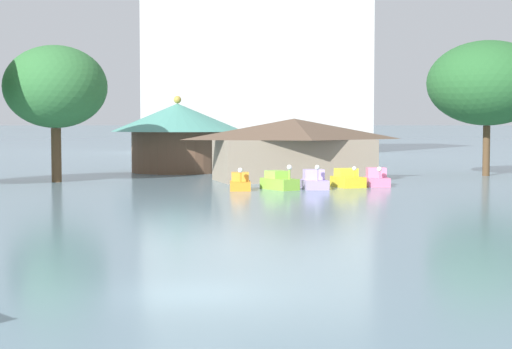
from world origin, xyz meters
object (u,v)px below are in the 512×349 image
(pedal_boat_yellow, at_px, (348,180))
(boathouse, at_px, (294,148))
(pedal_boat_lime, at_px, (279,182))
(shoreline_tree_mid, at_px, (55,87))
(pedal_boat_lavender, at_px, (314,181))
(background_building_block, at_px, (253,61))
(pedal_boat_orange, at_px, (240,183))
(shoreline_tree_right, at_px, (487,83))
(pedal_boat_pink, at_px, (377,179))
(green_roof_pavilion, at_px, (178,132))

(pedal_boat_yellow, bearing_deg, boathouse, -171.76)
(pedal_boat_lime, relative_size, shoreline_tree_mid, 0.30)
(pedal_boat_lavender, height_order, background_building_block, background_building_block)
(pedal_boat_orange, height_order, background_building_block, background_building_block)
(pedal_boat_lavender, height_order, shoreline_tree_right, shoreline_tree_right)
(pedal_boat_lime, height_order, pedal_boat_yellow, pedal_boat_lime)
(pedal_boat_yellow, height_order, shoreline_tree_right, shoreline_tree_right)
(pedal_boat_orange, distance_m, pedal_boat_lavender, 5.21)
(pedal_boat_orange, relative_size, boathouse, 0.19)
(pedal_boat_orange, bearing_deg, pedal_boat_lime, 101.33)
(pedal_boat_lime, bearing_deg, background_building_block, 148.44)
(pedal_boat_orange, relative_size, pedal_boat_yellow, 0.93)
(shoreline_tree_right, bearing_deg, pedal_boat_orange, -158.58)
(pedal_boat_orange, height_order, pedal_boat_pink, pedal_boat_orange)
(pedal_boat_lavender, xyz_separation_m, pedal_boat_yellow, (2.86, 1.04, -0.00))
(shoreline_tree_mid, relative_size, shoreline_tree_right, 0.91)
(pedal_boat_orange, relative_size, pedal_boat_lavender, 0.95)
(shoreline_tree_mid, height_order, background_building_block, background_building_block)
(pedal_boat_lime, distance_m, pedal_boat_yellow, 5.38)
(pedal_boat_lavender, distance_m, shoreline_tree_mid, 21.55)
(shoreline_tree_mid, bearing_deg, green_roof_pavilion, 43.26)
(pedal_boat_yellow, distance_m, shoreline_tree_right, 19.68)
(pedal_boat_yellow, height_order, pedal_boat_pink, pedal_boat_yellow)
(pedal_boat_lavender, height_order, boathouse, boathouse)
(pedal_boat_orange, height_order, shoreline_tree_mid, shoreline_tree_mid)
(pedal_boat_orange, xyz_separation_m, shoreline_tree_right, (24.08, 9.45, 7.43))
(pedal_boat_yellow, height_order, boathouse, boathouse)
(shoreline_tree_mid, bearing_deg, pedal_boat_pink, -24.44)
(pedal_boat_pink, bearing_deg, pedal_boat_yellow, -70.02)
(boathouse, xyz_separation_m, background_building_block, (13.05, 62.12, 11.20))
(pedal_boat_yellow, xyz_separation_m, shoreline_tree_mid, (-19.85, 10.38, 6.75))
(pedal_boat_orange, bearing_deg, background_building_block, 177.54)
(pedal_boat_yellow, distance_m, shoreline_tree_mid, 23.40)
(boathouse, bearing_deg, green_roof_pavilion, 117.13)
(pedal_boat_yellow, height_order, shoreline_tree_mid, shoreline_tree_mid)
(shoreline_tree_mid, bearing_deg, background_building_block, 62.16)
(background_building_block, bearing_deg, pedal_boat_lavender, -101.41)
(boathouse, relative_size, shoreline_tree_mid, 1.24)
(pedal_boat_lime, relative_size, boathouse, 0.25)
(pedal_boat_lime, height_order, pedal_boat_pink, pedal_boat_lime)
(pedal_boat_lavender, distance_m, pedal_boat_pink, 5.37)
(shoreline_tree_right, bearing_deg, pedal_boat_pink, -148.34)
(pedal_boat_orange, distance_m, pedal_boat_yellow, 8.09)
(pedal_boat_orange, distance_m, pedal_boat_pink, 10.45)
(pedal_boat_orange, distance_m, background_building_block, 74.07)
(pedal_boat_lime, bearing_deg, boathouse, 137.77)
(pedal_boat_lavender, height_order, pedal_boat_pink, pedal_boat_lavender)
(pedal_boat_lime, distance_m, boathouse, 9.20)
(pedal_boat_pink, relative_size, shoreline_tree_right, 0.23)
(pedal_boat_orange, relative_size, pedal_boat_lime, 0.77)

